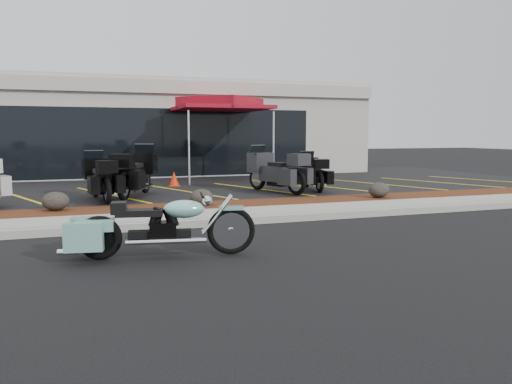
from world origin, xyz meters
name	(u,v)px	position (x,y,z in m)	size (l,w,h in m)	color
ground	(248,233)	(0.00, 0.00, 0.00)	(90.00, 90.00, 0.00)	black
curb	(234,221)	(0.00, 0.90, 0.07)	(24.00, 0.25, 0.15)	gray
sidewalk	(225,216)	(0.00, 1.60, 0.07)	(24.00, 1.20, 0.15)	gray
mulch_bed	(211,208)	(0.00, 2.80, 0.08)	(24.00, 1.20, 0.16)	#3B150D
upper_lot	(173,186)	(0.00, 8.20, 0.07)	(26.00, 9.60, 0.15)	black
dealership_building	(149,130)	(0.00, 14.47, 2.01)	(18.00, 8.16, 4.00)	#A6A296
boulder_left	(56,201)	(-3.47, 2.99, 0.37)	(0.59, 0.49, 0.41)	black
boulder_mid	(201,197)	(-0.26, 2.71, 0.35)	(0.55, 0.46, 0.39)	black
boulder_right	(379,190)	(4.50, 2.60, 0.36)	(0.58, 0.48, 0.41)	black
hero_cruiser	(231,224)	(-0.77, -1.54, 0.48)	(2.75, 0.70, 0.97)	#7EC4B6
touring_black_front	(94,174)	(-2.60, 5.19, 0.78)	(2.17, 0.83, 1.26)	black
touring_black_mid	(145,168)	(-1.21, 5.75, 0.86)	(2.43, 0.93, 1.41)	black
touring_grey	(257,167)	(2.07, 5.40, 0.83)	(2.34, 0.89, 1.36)	#2C2D31
touring_black_rear	(307,169)	(3.77, 5.57, 0.73)	(1.98, 0.76, 1.15)	black
traffic_cone	(174,179)	(-0.11, 7.37, 0.38)	(0.34, 0.34, 0.47)	red
popup_canopy	(221,106)	(1.93, 9.08, 2.86)	(3.95, 3.95, 2.98)	silver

